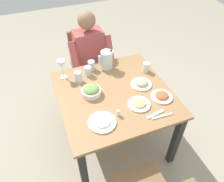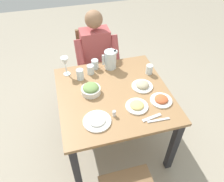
{
  "view_description": "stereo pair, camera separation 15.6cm",
  "coord_description": "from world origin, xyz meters",
  "px_view_note": "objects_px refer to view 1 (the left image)",
  "views": [
    {
      "loc": [
        0.53,
        1.31,
        2.06
      ],
      "look_at": [
        0.0,
        -0.05,
        0.7
      ],
      "focal_mm": 34.62,
      "sensor_mm": 36.0,
      "label": 1
    },
    {
      "loc": [
        0.38,
        1.36,
        2.06
      ],
      "look_at": [
        0.0,
        -0.05,
        0.7
      ],
      "focal_mm": 34.62,
      "sensor_mm": 36.0,
      "label": 2
    }
  ],
  "objects_px": {
    "water_glass_center": "(88,71)",
    "water_glass_near_left": "(91,65)",
    "wine_glass": "(62,65)",
    "salt_shaker": "(118,113)",
    "plate_fries": "(139,104)",
    "water_pitcher": "(107,60)",
    "dining_table": "(114,101)",
    "plate_yoghurt": "(102,122)",
    "chair_near": "(88,61)",
    "salad_bowl": "(91,91)",
    "plate_beans": "(141,83)",
    "water_glass_by_pitcher": "(78,77)",
    "diner_near": "(92,60)",
    "water_glass_near_right": "(146,67)",
    "plate_rice_curry": "(162,96)"
  },
  "relations": [
    {
      "from": "wine_glass",
      "to": "plate_yoghurt",
      "type": "bearing_deg",
      "value": 103.55
    },
    {
      "from": "chair_near",
      "to": "salad_bowl",
      "type": "height_order",
      "value": "chair_near"
    },
    {
      "from": "water_glass_center",
      "to": "water_glass_near_right",
      "type": "height_order",
      "value": "water_glass_near_right"
    },
    {
      "from": "plate_yoghurt",
      "to": "wine_glass",
      "type": "distance_m",
      "value": 0.7
    },
    {
      "from": "water_pitcher",
      "to": "plate_rice_curry",
      "type": "distance_m",
      "value": 0.66
    },
    {
      "from": "chair_near",
      "to": "water_glass_near_left",
      "type": "xyz_separation_m",
      "value": [
        0.08,
        0.47,
        0.27
      ]
    },
    {
      "from": "plate_rice_curry",
      "to": "water_glass_near_right",
      "type": "height_order",
      "value": "water_glass_near_right"
    },
    {
      "from": "dining_table",
      "to": "water_glass_by_pitcher",
      "type": "xyz_separation_m",
      "value": [
        0.26,
        -0.27,
        0.16
      ]
    },
    {
      "from": "wine_glass",
      "to": "salt_shaker",
      "type": "distance_m",
      "value": 0.72
    },
    {
      "from": "dining_table",
      "to": "water_glass_center",
      "type": "relative_size",
      "value": 10.67
    },
    {
      "from": "plate_fries",
      "to": "water_pitcher",
      "type": "bearing_deg",
      "value": -82.99
    },
    {
      "from": "dining_table",
      "to": "water_pitcher",
      "type": "bearing_deg",
      "value": -100.08
    },
    {
      "from": "water_glass_near_right",
      "to": "wine_glass",
      "type": "height_order",
      "value": "wine_glass"
    },
    {
      "from": "water_glass_by_pitcher",
      "to": "water_pitcher",
      "type": "bearing_deg",
      "value": -161.67
    },
    {
      "from": "dining_table",
      "to": "plate_beans",
      "type": "bearing_deg",
      "value": -177.67
    },
    {
      "from": "salt_shaker",
      "to": "diner_near",
      "type": "bearing_deg",
      "value": -93.77
    },
    {
      "from": "water_pitcher",
      "to": "plate_beans",
      "type": "xyz_separation_m",
      "value": [
        -0.21,
        0.37,
        -0.08
      ]
    },
    {
      "from": "plate_beans",
      "to": "salt_shaker",
      "type": "xyz_separation_m",
      "value": [
        0.35,
        0.27,
        0.01
      ]
    },
    {
      "from": "salt_shaker",
      "to": "chair_near",
      "type": "bearing_deg",
      "value": -93.1
    },
    {
      "from": "plate_beans",
      "to": "water_glass_center",
      "type": "distance_m",
      "value": 0.53
    },
    {
      "from": "water_glass_center",
      "to": "water_pitcher",
      "type": "bearing_deg",
      "value": -168.09
    },
    {
      "from": "dining_table",
      "to": "diner_near",
      "type": "xyz_separation_m",
      "value": [
        0.01,
        -0.67,
        0.03
      ]
    },
    {
      "from": "diner_near",
      "to": "plate_beans",
      "type": "distance_m",
      "value": 0.73
    },
    {
      "from": "chair_near",
      "to": "plate_beans",
      "type": "distance_m",
      "value": 0.94
    },
    {
      "from": "water_glass_center",
      "to": "wine_glass",
      "type": "height_order",
      "value": "wine_glass"
    },
    {
      "from": "water_glass_center",
      "to": "water_glass_near_left",
      "type": "distance_m",
      "value": 0.09
    },
    {
      "from": "plate_yoghurt",
      "to": "water_glass_by_pitcher",
      "type": "height_order",
      "value": "water_glass_by_pitcher"
    },
    {
      "from": "water_pitcher",
      "to": "water_glass_near_left",
      "type": "distance_m",
      "value": 0.16
    },
    {
      "from": "diner_near",
      "to": "water_glass_near_right",
      "type": "relative_size",
      "value": 12.14
    },
    {
      "from": "plate_yoghurt",
      "to": "water_glass_center",
      "type": "distance_m",
      "value": 0.63
    },
    {
      "from": "water_pitcher",
      "to": "dining_table",
      "type": "bearing_deg",
      "value": 79.92
    },
    {
      "from": "plate_beans",
      "to": "salt_shaker",
      "type": "bearing_deg",
      "value": 38.1
    },
    {
      "from": "salad_bowl",
      "to": "water_glass_near_right",
      "type": "xyz_separation_m",
      "value": [
        -0.61,
        -0.13,
        0.01
      ]
    },
    {
      "from": "plate_beans",
      "to": "water_glass_center",
      "type": "xyz_separation_m",
      "value": [
        0.42,
        -0.32,
        0.03
      ]
    },
    {
      "from": "water_glass_center",
      "to": "wine_glass",
      "type": "relative_size",
      "value": 0.48
    },
    {
      "from": "water_glass_center",
      "to": "plate_yoghurt",
      "type": "bearing_deg",
      "value": 83.59
    },
    {
      "from": "plate_fries",
      "to": "water_glass_by_pitcher",
      "type": "distance_m",
      "value": 0.63
    },
    {
      "from": "water_glass_near_left",
      "to": "water_pitcher",
      "type": "bearing_deg",
      "value": 170.39
    },
    {
      "from": "chair_near",
      "to": "water_glass_by_pitcher",
      "type": "xyz_separation_m",
      "value": [
        0.25,
        0.6,
        0.28
      ]
    },
    {
      "from": "plate_beans",
      "to": "water_glass_near_left",
      "type": "xyz_separation_m",
      "value": [
        0.36,
        -0.4,
        0.03
      ]
    },
    {
      "from": "water_glass_near_right",
      "to": "plate_rice_curry",
      "type": "bearing_deg",
      "value": 83.53
    },
    {
      "from": "salad_bowl",
      "to": "wine_glass",
      "type": "height_order",
      "value": "wine_glass"
    },
    {
      "from": "water_glass_near_left",
      "to": "salt_shaker",
      "type": "relative_size",
      "value": 1.82
    },
    {
      "from": "water_glass_by_pitcher",
      "to": "water_glass_near_right",
      "type": "bearing_deg",
      "value": 172.42
    },
    {
      "from": "dining_table",
      "to": "plate_yoghurt",
      "type": "height_order",
      "value": "plate_yoghurt"
    },
    {
      "from": "plate_beans",
      "to": "water_glass_by_pitcher",
      "type": "relative_size",
      "value": 1.77
    },
    {
      "from": "plate_rice_curry",
      "to": "wine_glass",
      "type": "height_order",
      "value": "wine_glass"
    },
    {
      "from": "water_glass_near_left",
      "to": "wine_glass",
      "type": "xyz_separation_m",
      "value": [
        0.29,
        0.02,
        0.09
      ]
    },
    {
      "from": "chair_near",
      "to": "salt_shaker",
      "type": "relative_size",
      "value": 16.28
    },
    {
      "from": "plate_yoghurt",
      "to": "water_glass_near_left",
      "type": "distance_m",
      "value": 0.71
    }
  ]
}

